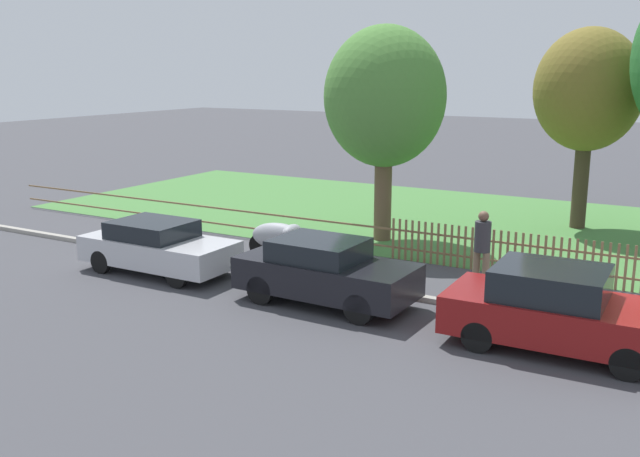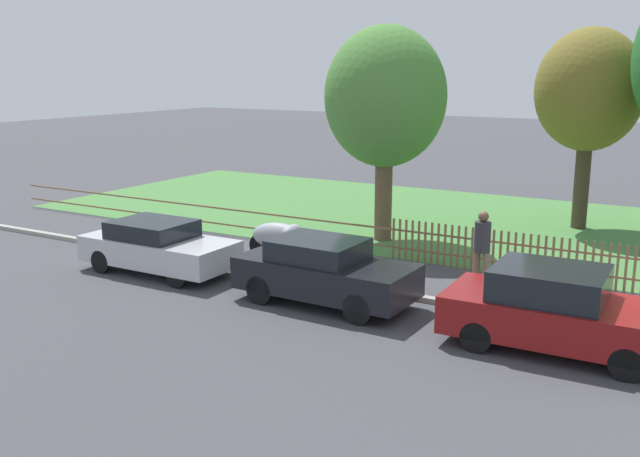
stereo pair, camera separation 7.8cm
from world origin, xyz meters
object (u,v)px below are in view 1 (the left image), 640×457
parked_car_navy_estate (557,309)px  covered_motorcycle (280,237)px  parked_car_silver_hatchback (158,246)px  pedestrian_near_fence (482,245)px  tree_nearest_kerb (385,98)px  parked_car_black_saloon (325,271)px  tree_behind_motorcycle (588,91)px

parked_car_navy_estate → covered_motorcycle: bearing=159.6°
covered_motorcycle → parked_car_silver_hatchback: bearing=-130.6°
pedestrian_near_fence → covered_motorcycle: bearing=19.5°
pedestrian_near_fence → tree_nearest_kerb: bearing=-21.2°
parked_car_silver_hatchback → parked_car_black_saloon: bearing=-0.3°
parked_car_silver_hatchback → tree_nearest_kerb: size_ratio=0.64×
parked_car_navy_estate → tree_nearest_kerb: size_ratio=0.66×
parked_car_black_saloon → parked_car_navy_estate: 4.95m
parked_car_navy_estate → parked_car_black_saloon: bearing=177.3°
parked_car_silver_hatchback → tree_nearest_kerb: 7.75m
parked_car_black_saloon → covered_motorcycle: size_ratio=2.10×
parked_car_black_saloon → tree_behind_motorcycle: (3.34, 10.69, 3.61)m
parked_car_silver_hatchback → tree_behind_motorcycle: (8.18, 10.67, 3.67)m
tree_behind_motorcycle → pedestrian_near_fence: size_ratio=3.39×
covered_motorcycle → tree_nearest_kerb: size_ratio=0.30×
parked_car_silver_hatchback → tree_nearest_kerb: (3.41, 6.01, 3.53)m
covered_motorcycle → parked_car_black_saloon: bearing=-44.5°
parked_car_black_saloon → pedestrian_near_fence: pedestrian_near_fence is taller
parked_car_navy_estate → covered_motorcycle: size_ratio=2.19×
pedestrian_near_fence → parked_car_navy_estate: bearing=146.9°
parked_car_silver_hatchback → parked_car_navy_estate: size_ratio=0.97×
parked_car_navy_estate → covered_motorcycle: 8.23m
parked_car_black_saloon → pedestrian_near_fence: bearing=47.2°
parked_car_navy_estate → tree_behind_motorcycle: size_ratio=0.65×
covered_motorcycle → pedestrian_near_fence: (5.46, 0.16, 0.42)m
parked_car_navy_estate → tree_behind_motorcycle: tree_behind_motorcycle is taller
parked_car_silver_hatchback → pedestrian_near_fence: pedestrian_near_fence is taller
parked_car_black_saloon → parked_car_navy_estate: bearing=-0.3°
parked_car_silver_hatchback → parked_car_navy_estate: parked_car_navy_estate is taller
parked_car_navy_estate → tree_nearest_kerb: tree_nearest_kerb is taller
parked_car_black_saloon → tree_behind_motorcycle: size_ratio=0.63×
tree_behind_motorcycle → pedestrian_near_fence: tree_behind_motorcycle is taller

